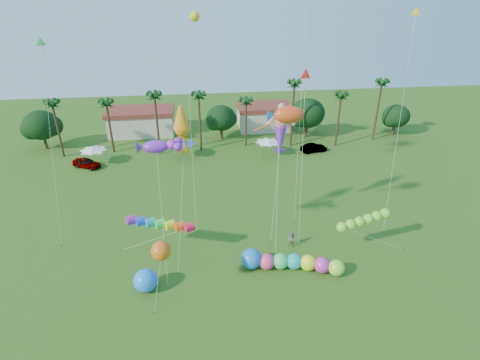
{
  "coord_description": "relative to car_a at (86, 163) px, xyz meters",
  "views": [
    {
      "loc": [
        -3.99,
        -21.12,
        24.97
      ],
      "look_at": [
        0.0,
        10.0,
        9.0
      ],
      "focal_mm": 28.0,
      "sensor_mm": 36.0,
      "label": 1
    }
  ],
  "objects": [
    {
      "name": "spectator_b",
      "position": [
        26.88,
        -23.95,
        0.12
      ],
      "size": [
        1.0,
        1.08,
        1.78
      ],
      "primitive_type": "imported",
      "rotation": [
        0.0,
        0.0,
        -1.08
      ],
      "color": "gray",
      "rests_on": "ground"
    },
    {
      "name": "squid_kite",
      "position": [
        15.96,
        -22.54,
        12.68
      ],
      "size": [
        2.19,
        5.25,
        15.73
      ],
      "color": "orange",
      "rests_on": "ground"
    },
    {
      "name": "car_b",
      "position": [
        37.3,
        1.6,
        -0.03
      ],
      "size": [
        4.7,
        2.4,
        1.48
      ],
      "primitive_type": "imported",
      "rotation": [
        0.0,
        0.0,
        1.77
      ],
      "color": "#4C4C54",
      "rests_on": "ground"
    },
    {
      "name": "tree_line",
      "position": [
        24.66,
        9.04,
        3.51
      ],
      "size": [
        69.46,
        8.91,
        11.0
      ],
      "color": "#3A2819",
      "rests_on": "ground"
    },
    {
      "name": "rainbow_tube",
      "position": [
        14.3,
        -24.31,
        2.87
      ],
      "size": [
        9.2,
        3.38,
        4.11
      ],
      "color": "#F91B48",
      "rests_on": "ground"
    },
    {
      "name": "orange_ball_kite",
      "position": [
        13.77,
        -30.52,
        4.91
      ],
      "size": [
        2.13,
        2.25,
        6.52
      ],
      "color": "orange",
      "rests_on": "ground"
    },
    {
      "name": "caterpillar_inflatable",
      "position": [
        25.59,
        -27.56,
        0.1
      ],
      "size": [
        10.13,
        4.24,
        2.08
      ],
      "rotation": [
        0.0,
        0.0,
        -0.25
      ],
      "color": "#F5407E",
      "rests_on": "ground"
    },
    {
      "name": "merman_kite",
      "position": [
        26.18,
        -19.18,
        10.64
      ],
      "size": [
        2.72,
        4.77,
        14.12
      ],
      "color": "tan",
      "rests_on": "ground"
    },
    {
      "name": "delta_kite_yellow",
      "position": [
        39.65,
        -18.05,
        21.5
      ],
      "size": [
        2.24,
        5.21,
        23.49
      ],
      "color": "yellow",
      "rests_on": "ground"
    },
    {
      "name": "green_worm",
      "position": [
        31.54,
        -25.69,
        2.47
      ],
      "size": [
        10.3,
        2.4,
        3.9
      ],
      "color": "#7AD830",
      "rests_on": "ground"
    },
    {
      "name": "car_a",
      "position": [
        0.0,
        0.0,
        0.0
      ],
      "size": [
        4.84,
        3.76,
        1.54
      ],
      "primitive_type": "imported",
      "rotation": [
        0.0,
        0.0,
        1.07
      ],
      "color": "#4C4C54",
      "rests_on": "ground"
    },
    {
      "name": "blue_ball",
      "position": [
        11.83,
        -28.72,
        0.33
      ],
      "size": [
        2.2,
        2.2,
        2.2
      ],
      "primitive_type": "sphere",
      "color": "#1C82FF",
      "rests_on": "ground"
    },
    {
      "name": "buildings_row",
      "position": [
        18.01,
        15.05,
        1.23
      ],
      "size": [
        35.0,
        7.0,
        4.0
      ],
      "color": "beige",
      "rests_on": "ground"
    },
    {
      "name": "delta_kite_green",
      "position": [
        2.95,
        -16.16,
        19.07
      ],
      "size": [
        1.63,
        4.89,
        20.97
      ],
      "color": "green",
      "rests_on": "ground"
    },
    {
      "name": "ground",
      "position": [
        21.1,
        -34.95,
        -0.77
      ],
      "size": [
        160.0,
        160.0,
        0.0
      ],
      "primitive_type": "plane",
      "color": "#285116",
      "rests_on": "ground"
    },
    {
      "name": "delta_kite_red",
      "position": [
        28.19,
        -20.06,
        16.54
      ],
      "size": [
        1.32,
        4.15,
        18.19
      ],
      "color": "#FF231C",
      "rests_on": "ground"
    },
    {
      "name": "lobster_kite",
      "position": [
        13.64,
        -24.45,
        11.8
      ],
      "size": [
        4.42,
        5.86,
        13.37
      ],
      "color": "purple",
      "rests_on": "ground"
    },
    {
      "name": "tent_row",
      "position": [
        15.1,
        1.38,
        1.98
      ],
      "size": [
        31.0,
        4.0,
        0.6
      ],
      "color": "white",
      "rests_on": "ground"
    },
    {
      "name": "fish_kite",
      "position": [
        26.26,
        -22.02,
        13.46
      ],
      "size": [
        4.67,
        5.6,
        15.17
      ],
      "color": "#E14719",
      "rests_on": "ground"
    }
  ]
}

